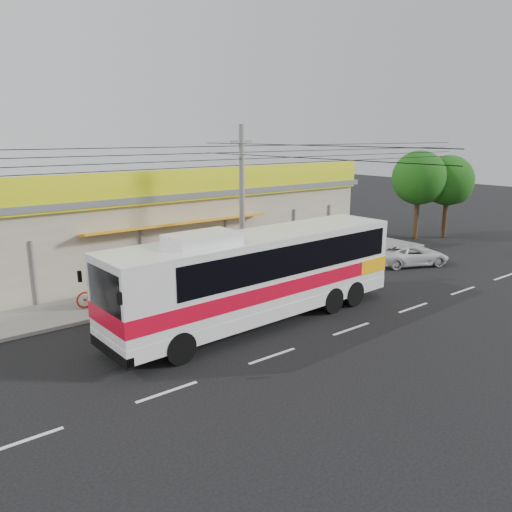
{
  "coord_description": "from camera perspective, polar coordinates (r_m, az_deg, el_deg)",
  "views": [
    {
      "loc": [
        -14.07,
        -14.62,
        7.37
      ],
      "look_at": [
        -1.22,
        2.0,
        2.25
      ],
      "focal_mm": 35.0,
      "sensor_mm": 36.0,
      "label": 1
    }
  ],
  "objects": [
    {
      "name": "coach_bus",
      "position": [
        19.86,
        0.86,
        -1.59
      ],
      "size": [
        13.02,
        3.3,
        3.98
      ],
      "rotation": [
        0.0,
        0.0,
        0.04
      ],
      "color": "silver",
      "rests_on": "ground"
    },
    {
      "name": "motorbike_red",
      "position": [
        22.67,
        -17.29,
        -4.0
      ],
      "size": [
        2.19,
        0.87,
        1.13
      ],
      "primitive_type": "imported",
      "rotation": [
        0.0,
        0.0,
        1.51
      ],
      "color": "#99200B",
      "rests_on": "sidewalk"
    },
    {
      "name": "storefront_building",
      "position": [
        30.13,
        -9.33,
        3.84
      ],
      "size": [
        22.6,
        9.2,
        5.7
      ],
      "color": "#A19682",
      "rests_on": "ground"
    },
    {
      "name": "tree_far",
      "position": [
        38.91,
        21.25,
        7.88
      ],
      "size": [
        3.6,
        3.6,
        5.97
      ],
      "color": "#322414",
      "rests_on": "ground"
    },
    {
      "name": "lane_markings",
      "position": [
        19.98,
        10.84,
        -8.2
      ],
      "size": [
        50.0,
        0.12,
        0.01
      ],
      "primitive_type": null,
      "color": "silver",
      "rests_on": "ground"
    },
    {
      "name": "tree_near",
      "position": [
        37.59,
        18.31,
        8.29
      ],
      "size": [
        3.8,
        3.8,
        6.3
      ],
      "color": "#322414",
      "rests_on": "ground"
    },
    {
      "name": "ground",
      "position": [
        21.58,
        5.85,
        -6.33
      ],
      "size": [
        120.0,
        120.0,
        0.0
      ],
      "primitive_type": "plane",
      "color": "black",
      "rests_on": "ground"
    },
    {
      "name": "white_car",
      "position": [
        30.26,
        17.4,
        0.12
      ],
      "size": [
        4.65,
        3.47,
        1.17
      ],
      "primitive_type": "imported",
      "rotation": [
        0.0,
        0.0,
        1.16
      ],
      "color": "silver",
      "rests_on": "ground"
    },
    {
      "name": "utility_pole",
      "position": [
        23.54,
        -1.65,
        11.51
      ],
      "size": [
        34.0,
        14.0,
        7.84
      ],
      "color": "#61615F",
      "rests_on": "ground"
    },
    {
      "name": "sidewalk",
      "position": [
        26.0,
        -3.27,
        -2.61
      ],
      "size": [
        30.0,
        3.2,
        0.15
      ],
      "primitive_type": "cube",
      "color": "slate",
      "rests_on": "ground"
    }
  ]
}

